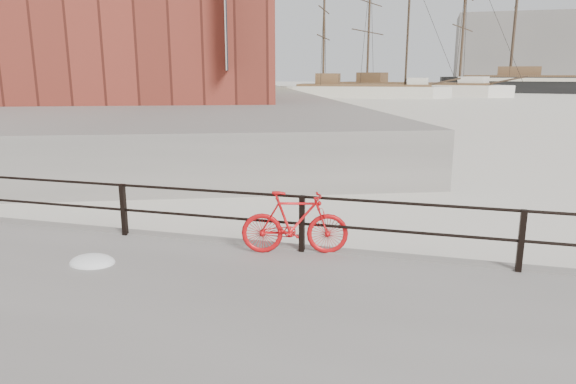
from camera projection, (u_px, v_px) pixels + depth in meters
The scene contains 12 objects.
ground at pixel (514, 288), 8.27m from camera, with size 400.00×400.00×0.00m, color white.
far_quay at pixel (195, 88), 86.05m from camera, with size 24.00×150.00×1.80m, color gray.
guardrail at pixel (521, 241), 7.94m from camera, with size 28.00×0.10×1.00m, color black, non-canonical shape.
bicycle at pixel (295, 223), 8.74m from camera, with size 1.82×0.27×1.10m, color red.
schooner_mid at pixel (410, 95), 80.01m from camera, with size 31.99×13.53×22.73m, color silver, non-canonical shape.
schooner_left at pixel (363, 97), 73.53m from camera, with size 25.57×11.62×19.31m, color beige, non-canonical shape.
workboat_near at pixel (166, 112), 46.32m from camera, with size 12.01×4.00×7.00m, color black, non-canonical shape.
workboat_far at pixel (165, 103), 60.50m from camera, with size 10.70×3.70×7.00m, color black, non-canonical shape.
apartment_cream at pixel (173, 9), 73.55m from camera, with size 20.00×15.00×21.20m, color beige.
apartment_grey at pixel (185, 17), 94.62m from camera, with size 22.00×15.00×23.20m, color gray.
apartment_brick at pixel (193, 33), 117.10m from camera, with size 24.00×15.00×21.20m, color brown.
industrial_west at pixel (521, 51), 132.47m from camera, with size 32.00×18.00×18.00m, color gray.
Camera 1 is at (-1.47, -8.40, 3.39)m, focal length 32.00 mm.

